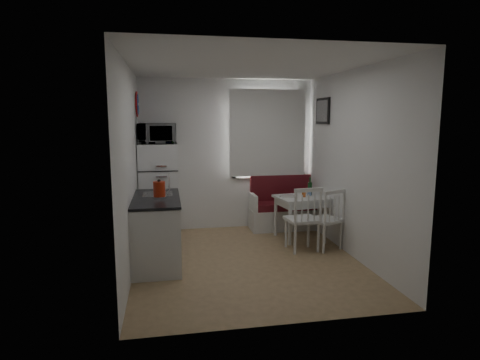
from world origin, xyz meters
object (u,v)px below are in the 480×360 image
at_px(chair_right, 328,213).
at_px(fridge, 159,191).
at_px(kitchen_counter, 157,230).
at_px(microwave, 157,133).
at_px(kettle, 159,189).
at_px(bench, 286,211).
at_px(dining_table, 305,201).
at_px(wine_bottle, 310,186).
at_px(chair_left, 305,212).

xyz_separation_m(chair_right, fridge, (-2.43, 1.18, 0.20)).
xyz_separation_m(kitchen_counter, fridge, (0.02, 1.24, 0.31)).
xyz_separation_m(microwave, kettle, (0.03, -1.29, -0.67)).
xyz_separation_m(kitchen_counter, microwave, (0.02, 1.19, 1.24)).
xyz_separation_m(chair_right, microwave, (-2.43, 1.13, 1.13)).
height_order(bench, microwave, microwave).
bearing_deg(chair_right, kitchen_counter, 159.57).
xyz_separation_m(kitchen_counter, dining_table, (2.34, 0.73, 0.16)).
distance_m(bench, fridge, 2.25).
distance_m(chair_right, wine_bottle, 0.81).
xyz_separation_m(microwave, wine_bottle, (2.43, -0.36, -0.86)).
bearing_deg(wine_bottle, microwave, 171.54).
xyz_separation_m(bench, fridge, (-2.20, -0.11, 0.46)).
xyz_separation_m(chair_left, fridge, (-2.07, 1.18, 0.17)).
bearing_deg(kitchen_counter, dining_table, 17.36).
bearing_deg(microwave, bench, 4.17).
relative_size(bench, dining_table, 1.30).
bearing_deg(microwave, fridge, 90.00).
bearing_deg(chair_left, bench, 79.33).
xyz_separation_m(chair_right, kettle, (-2.40, -0.16, 0.46)).
height_order(kettle, wine_bottle, kettle).
xyz_separation_m(dining_table, fridge, (-2.32, 0.51, 0.16)).
bearing_deg(bench, chair_left, -95.51).
distance_m(microwave, kettle, 1.45).
distance_m(bench, chair_right, 1.33).
bearing_deg(fridge, microwave, -90.00).
bearing_deg(dining_table, bench, 92.79).
xyz_separation_m(dining_table, chair_right, (0.11, -0.66, -0.05)).
bearing_deg(bench, dining_table, -78.58).
bearing_deg(chair_right, wine_bottle, 67.95).
height_order(chair_right, kettle, kettle).
bearing_deg(kitchen_counter, chair_right, 1.61).
relative_size(dining_table, chair_right, 1.83).
relative_size(bench, kettle, 5.33).
height_order(dining_table, microwave, microwave).
height_order(dining_table, kettle, kettle).
bearing_deg(kettle, bench, 33.70).
xyz_separation_m(fridge, microwave, (0.00, -0.05, 0.93)).
bearing_deg(bench, kettle, -146.30).
relative_size(fridge, wine_bottle, 5.21).
distance_m(dining_table, kettle, 2.47).
height_order(bench, dining_table, bench).
xyz_separation_m(bench, kettle, (-2.17, -1.45, 0.71)).
bearing_deg(dining_table, kitchen_counter, -171.27).
bearing_deg(fridge, dining_table, -12.41).
bearing_deg(microwave, kitchen_counter, -90.94).
distance_m(chair_left, microwave, 2.61).
relative_size(chair_left, fridge, 0.34).
height_order(microwave, wine_bottle, microwave).
height_order(kitchen_counter, bench, kitchen_counter).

